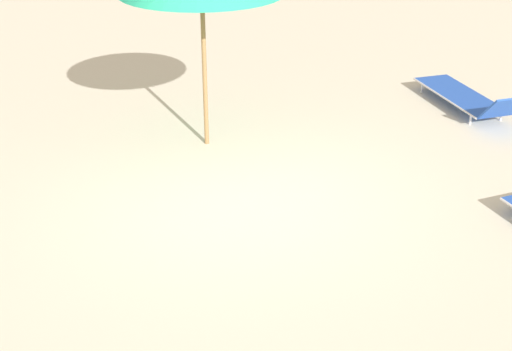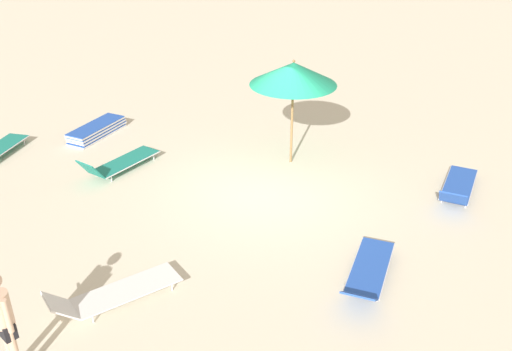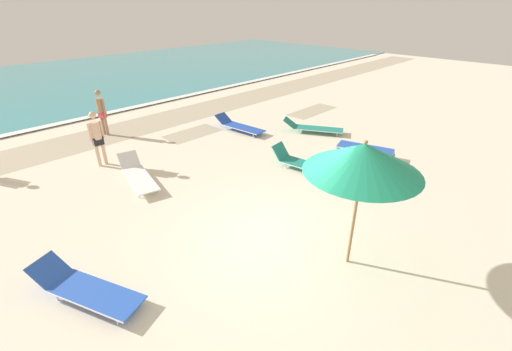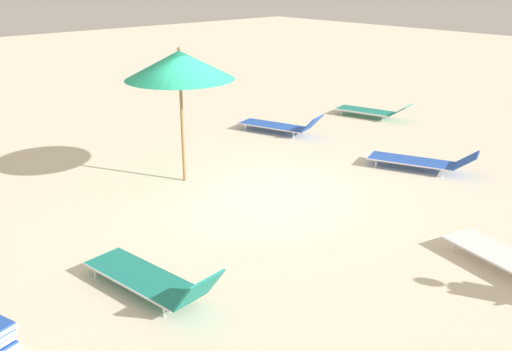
% 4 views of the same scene
% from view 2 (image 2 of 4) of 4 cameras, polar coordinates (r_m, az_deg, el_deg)
% --- Properties ---
extents(ground_plane, '(60.00, 60.00, 0.16)m').
position_cam_2_polar(ground_plane, '(13.33, 1.20, -1.49)').
color(ground_plane, beige).
extents(beach_umbrella, '(2.09, 2.09, 2.65)m').
position_cam_2_polar(beach_umbrella, '(13.66, 3.76, 10.10)').
color(beach_umbrella, '#9E7547').
rests_on(beach_umbrella, ground_plane).
extents(lounger_stack, '(1.11, 1.98, 0.32)m').
position_cam_2_polar(lounger_stack, '(16.55, -15.63, 4.40)').
color(lounger_stack, blue).
rests_on(lounger_stack, ground_plane).
extents(sun_lounger_beside_umbrella, '(1.21, 2.29, 0.59)m').
position_cam_2_polar(sun_lounger_beside_umbrella, '(13.64, 19.53, -1.10)').
color(sun_lounger_beside_umbrella, blue).
rests_on(sun_lounger_beside_umbrella, ground_plane).
extents(sun_lounger_near_water_left, '(0.88, 2.23, 0.63)m').
position_cam_2_polar(sun_lounger_near_water_left, '(14.33, -13.56, 1.22)').
color(sun_lounger_near_water_left, '#1E8475').
rests_on(sun_lounger_near_water_left, ground_plane).
extents(sun_lounger_mid_beach_solo, '(1.37, 2.27, 0.51)m').
position_cam_2_polar(sun_lounger_mid_beach_solo, '(10.43, 11.15, -9.46)').
color(sun_lounger_mid_beach_solo, blue).
rests_on(sun_lounger_mid_beach_solo, ground_plane).
extents(sun_lounger_mid_beach_pair_a, '(1.10, 2.32, 0.56)m').
position_cam_2_polar(sun_lounger_mid_beach_pair_a, '(10.07, -13.99, -11.32)').
color(sun_lounger_mid_beach_pair_a, white).
rests_on(sun_lounger_mid_beach_pair_a, ground_plane).
extents(beachgoer_wading_adult, '(0.45, 0.27, 1.76)m').
position_cam_2_polar(beachgoer_wading_adult, '(8.82, -23.89, -13.01)').
color(beachgoer_wading_adult, beige).
rests_on(beachgoer_wading_adult, ground_plane).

